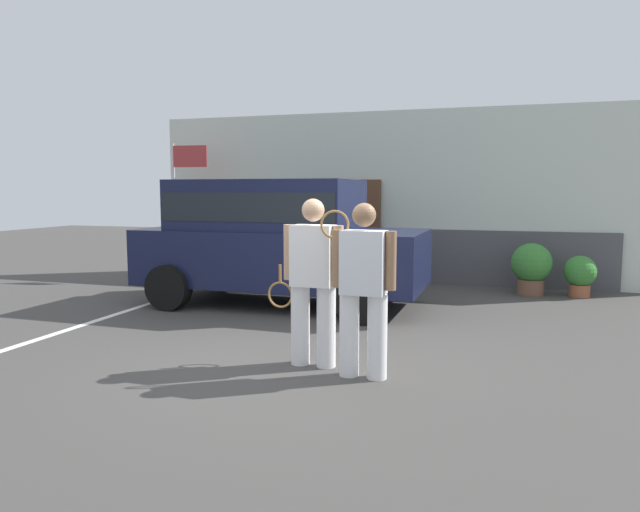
{
  "coord_description": "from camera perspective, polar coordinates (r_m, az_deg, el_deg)",
  "views": [
    {
      "loc": [
        2.19,
        -5.8,
        1.88
      ],
      "look_at": [
        -0.01,
        1.2,
        1.05
      ],
      "focal_mm": 32.62,
      "sensor_mm": 36.0,
      "label": 1
    }
  ],
  "objects": [
    {
      "name": "parking_stripe_0",
      "position": [
        9.38,
        -19.56,
        -5.47
      ],
      "size": [
        0.12,
        4.4,
        0.01
      ],
      "primitive_type": "cube",
      "color": "silver",
      "rests_on": "ground_plane"
    },
    {
      "name": "house_frontage",
      "position": [
        12.16,
        7.08,
        5.28
      ],
      "size": [
        10.26,
        0.4,
        3.48
      ],
      "color": "silver",
      "rests_on": "ground_plane"
    },
    {
      "name": "tennis_player_woman",
      "position": [
        5.81,
        4.25,
        -3.08
      ],
      "size": [
        0.79,
        0.28,
        1.76
      ],
      "rotation": [
        0.0,
        0.0,
        3.12
      ],
      "color": "white",
      "rests_on": "ground_plane"
    },
    {
      "name": "potted_plant_by_porch",
      "position": [
        11.14,
        20.03,
        -0.94
      ],
      "size": [
        0.71,
        0.71,
        0.94
      ],
      "color": "brown",
      "rests_on": "ground_plane"
    },
    {
      "name": "parked_suv",
      "position": [
        9.54,
        -4.33,
        2.02
      ],
      "size": [
        4.62,
        2.2,
        2.05
      ],
      "rotation": [
        0.0,
        0.0,
        -0.01
      ],
      "color": "#141938",
      "rests_on": "ground_plane"
    },
    {
      "name": "flag_pole",
      "position": [
        12.77,
        -13.37,
        6.8
      ],
      "size": [
        0.8,
        0.1,
        2.87
      ],
      "color": "silver",
      "rests_on": "ground_plane"
    },
    {
      "name": "tennis_player_man",
      "position": [
        6.19,
        -0.71,
        -2.4
      ],
      "size": [
        0.92,
        0.29,
        1.8
      ],
      "rotation": [
        0.0,
        0.0,
        3.12
      ],
      "color": "white",
      "rests_on": "ground_plane"
    },
    {
      "name": "potted_plant_secondary",
      "position": [
        11.27,
        24.16,
        -1.62
      ],
      "size": [
        0.56,
        0.56,
        0.73
      ],
      "color": "#9E5638",
      "rests_on": "ground_plane"
    },
    {
      "name": "ground_plane",
      "position": [
        6.48,
        -3.15,
        -10.42
      ],
      "size": [
        40.0,
        40.0,
        0.0
      ],
      "primitive_type": "plane",
      "color": "#423F3D"
    }
  ]
}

